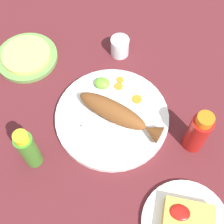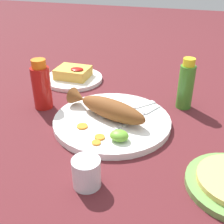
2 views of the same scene
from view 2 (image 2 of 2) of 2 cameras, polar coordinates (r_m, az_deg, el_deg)
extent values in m
plane|color=#561E23|center=(0.78, 0.00, -2.44)|extent=(4.00, 4.00, 0.00)
cylinder|color=white|center=(0.78, 0.00, -1.87)|extent=(0.32, 0.32, 0.02)
ellipsoid|color=brown|center=(0.76, 0.00, 0.50)|extent=(0.21, 0.12, 0.06)
cone|color=brown|center=(0.83, -6.91, 2.97)|extent=(0.06, 0.06, 0.05)
cube|color=silver|center=(0.80, 1.29, -0.01)|extent=(0.08, 0.09, 0.00)
cube|color=silver|center=(0.85, 6.63, 1.56)|extent=(0.06, 0.06, 0.00)
cube|color=silver|center=(0.76, 3.65, -1.87)|extent=(0.06, 0.11, 0.00)
cube|color=silver|center=(0.82, 7.92, 0.53)|extent=(0.05, 0.07, 0.00)
cylinder|color=orange|center=(0.74, -6.06, -2.90)|extent=(0.03, 0.03, 0.00)
cylinder|color=orange|center=(0.67, -3.13, -6.24)|extent=(0.02, 0.02, 0.00)
cylinder|color=orange|center=(0.69, -2.37, -5.15)|extent=(0.03, 0.03, 0.00)
ellipsoid|color=#6BB233|center=(0.68, 1.49, -4.82)|extent=(0.05, 0.04, 0.03)
cylinder|color=#B21914|center=(0.87, -14.07, 4.76)|extent=(0.06, 0.06, 0.13)
cylinder|color=orange|center=(0.84, -14.70, 9.49)|extent=(0.04, 0.04, 0.02)
cylinder|color=#3D8428|center=(0.87, 14.74, 4.91)|extent=(0.05, 0.05, 0.13)
cylinder|color=yellow|center=(0.84, 15.41, 9.74)|extent=(0.03, 0.03, 0.02)
cylinder|color=silver|center=(0.57, -5.20, -12.17)|extent=(0.06, 0.06, 0.06)
cylinder|color=white|center=(0.59, -5.13, -13.42)|extent=(0.05, 0.05, 0.03)
cylinder|color=white|center=(1.06, -7.82, 6.70)|extent=(0.21, 0.21, 0.01)
cube|color=gold|center=(1.05, -7.91, 7.95)|extent=(0.12, 0.10, 0.04)
ellipsoid|color=#AD140F|center=(1.02, -7.13, 8.64)|extent=(0.05, 0.04, 0.01)
camera|label=1|loc=(1.14, 3.49, 48.74)|focal=50.00mm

